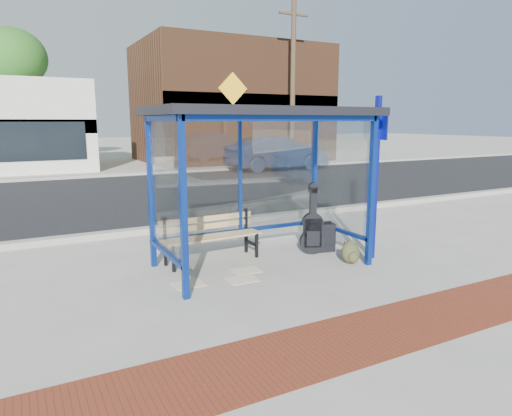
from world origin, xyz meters
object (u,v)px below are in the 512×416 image
parked_car (277,153)px  fire_hydrant (303,156)px  guitar_bag (312,229)px  suitcase (325,237)px  bench (211,234)px  backpack (351,253)px

parked_car → fire_hydrant: parked_car is taller
guitar_bag → suitcase: (0.28, 0.00, -0.17)m
bench → parked_car: size_ratio=0.35×
guitar_bag → backpack: bearing=-50.9°
guitar_bag → suitcase: size_ratio=2.15×
suitcase → backpack: (-0.05, -0.76, -0.08)m
guitar_bag → parked_car: bearing=84.7°
bench → backpack: bearing=-35.0°
fire_hydrant → suitcase: bearing=-122.3°
bench → parked_car: (7.97, 11.46, 0.34)m
suitcase → backpack: size_ratio=1.48×
suitcase → backpack: bearing=-81.1°
bench → fire_hydrant: 16.70m
backpack → fire_hydrant: size_ratio=0.44×
bench → parked_car: parked_car is taller
guitar_bag → suitcase: 0.33m
parked_car → fire_hydrant: (2.49, 1.56, -0.33)m
parked_car → backpack: bearing=154.3°
guitar_bag → backpack: size_ratio=3.18×
guitar_bag → fire_hydrant: 16.07m
suitcase → parked_car: 13.34m
backpack → parked_car: parked_car is taller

